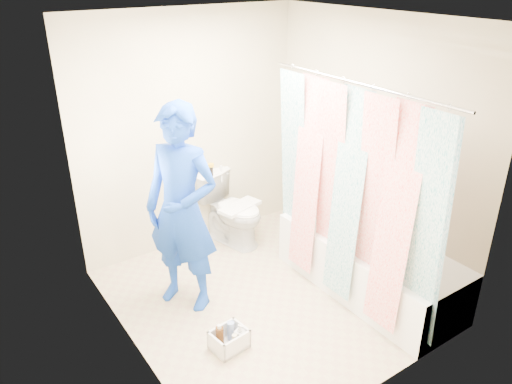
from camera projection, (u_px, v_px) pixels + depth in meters
floor at (265, 297)px, 4.51m from camera, size 2.60×2.60×0.00m
ceiling at (267, 18)px, 3.50m from camera, size 2.40×2.60×0.02m
wall_back at (190, 133)px, 4.97m from camera, size 2.40×0.02×2.40m
wall_front at (390, 244)px, 3.03m from camera, size 2.40×0.02×2.40m
wall_left at (122, 214)px, 3.39m from camera, size 0.02×2.60×2.40m
wall_right at (371, 146)px, 4.62m from camera, size 0.02×2.60×2.40m
bathtub at (368, 264)px, 4.52m from camera, size 0.70×1.75×0.50m
curtain_rod at (358, 83)px, 3.64m from camera, size 0.02×1.90×0.02m
shower_curtain at (348, 198)px, 4.03m from camera, size 0.06×1.75×1.80m
toilet at (232, 209)px, 5.27m from camera, size 0.60×0.83×0.76m
tank_lid at (240, 207)px, 5.17m from camera, size 0.50×0.31×0.04m
tank_internals at (214, 173)px, 5.21m from camera, size 0.18×0.08×0.25m
plumber at (182, 210)px, 4.10m from camera, size 0.72×0.79×1.80m
cleaning_caddy at (230, 340)px, 3.89m from camera, size 0.29×0.25×0.21m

